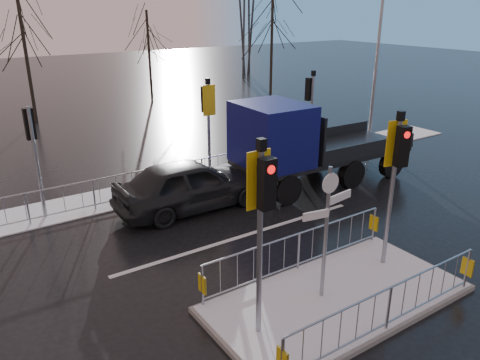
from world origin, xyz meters
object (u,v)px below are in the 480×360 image
car_far_lane (190,184)px  street_lamp_right (379,49)px  flatbed_truck (294,143)px  traffic_island (337,286)px

car_far_lane → street_lamp_right: street_lamp_right is taller
car_far_lane → flatbed_truck: bearing=-94.8°
car_far_lane → street_lamp_right: size_ratio=0.62×
flatbed_truck → car_far_lane: bearing=174.3°
traffic_island → flatbed_truck: 7.13m
traffic_island → car_far_lane: bearing=92.8°
flatbed_truck → street_lamp_right: size_ratio=0.87×
car_far_lane → street_lamp_right: bearing=-78.1°
car_far_lane → flatbed_truck: flatbed_truck is taller
street_lamp_right → flatbed_truck: bearing=-160.1°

